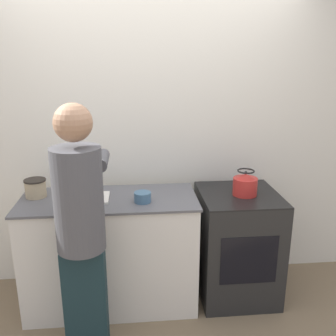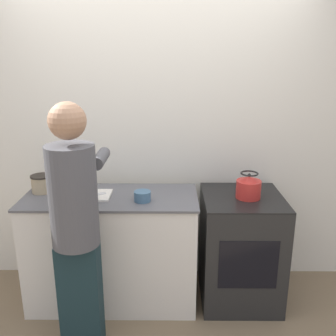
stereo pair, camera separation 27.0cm
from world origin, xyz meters
name	(u,v)px [view 1 (the left image)]	position (x,y,z in m)	size (l,w,h in m)	color
ground_plane	(157,321)	(0.00, 0.00, 0.00)	(12.00, 12.00, 0.00)	#7A664C
wall_back	(150,134)	(0.00, 0.72, 1.30)	(8.00, 0.05, 2.60)	silver
counter	(111,252)	(-0.34, 0.28, 0.45)	(1.33, 0.58, 0.91)	silver
oven	(237,244)	(0.69, 0.32, 0.44)	(0.62, 0.65, 0.89)	black
person	(81,225)	(-0.48, -0.23, 0.93)	(0.34, 0.58, 1.69)	#162B31
cutting_board	(87,198)	(-0.50, 0.27, 0.92)	(0.32, 0.24, 0.02)	silver
knife	(89,198)	(-0.48, 0.25, 0.93)	(0.20, 0.11, 0.01)	silver
kettle	(245,184)	(0.72, 0.30, 0.97)	(0.19, 0.19, 0.20)	red
bowl_prep	(143,197)	(-0.09, 0.18, 0.94)	(0.12, 0.12, 0.08)	#426684
canister_jar	(36,188)	(-0.89, 0.36, 0.98)	(0.16, 0.16, 0.14)	tan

